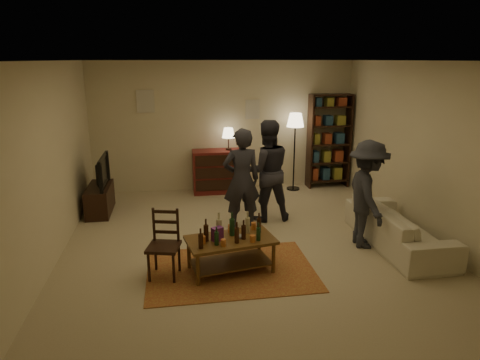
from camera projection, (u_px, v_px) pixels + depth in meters
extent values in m
plane|color=#C6B793|center=(249.00, 244.00, 6.53)|extent=(6.00, 6.00, 0.00)
plane|color=beige|center=(224.00, 126.00, 9.02)|extent=(5.50, 0.00, 5.50)
plane|color=beige|center=(49.00, 165.00, 5.75)|extent=(0.00, 6.00, 6.00)
plane|color=beige|center=(425.00, 151.00, 6.58)|extent=(0.00, 6.00, 6.00)
plane|color=beige|center=(318.00, 243.00, 3.31)|extent=(5.50, 0.00, 5.50)
plane|color=white|center=(250.00, 61.00, 5.80)|extent=(6.00, 6.00, 0.00)
cube|color=beige|center=(145.00, 101.00, 8.60)|extent=(0.35, 0.03, 0.45)
cube|color=beige|center=(253.00, 109.00, 8.99)|extent=(0.30, 0.03, 0.40)
cube|color=#9A3C21|center=(231.00, 270.00, 5.70)|extent=(2.20, 1.50, 0.01)
cube|color=brown|center=(231.00, 240.00, 5.58)|extent=(1.23, 0.81, 0.04)
cube|color=brown|center=(231.00, 262.00, 5.67)|extent=(1.11, 0.70, 0.02)
cylinder|color=brown|center=(198.00, 271.00, 5.26)|extent=(0.05, 0.05, 0.42)
cylinder|color=brown|center=(273.00, 258.00, 5.58)|extent=(0.05, 0.05, 0.42)
cylinder|color=brown|center=(189.00, 254.00, 5.71)|extent=(0.05, 0.05, 0.42)
cylinder|color=brown|center=(259.00, 243.00, 6.04)|extent=(0.05, 0.05, 0.42)
cylinder|color=#D06D30|center=(203.00, 240.00, 5.41)|extent=(0.07, 0.07, 0.10)
cylinder|color=#D06D30|center=(223.00, 243.00, 5.34)|extent=(0.07, 0.07, 0.09)
cylinder|color=#D06D30|center=(230.00, 229.00, 5.76)|extent=(0.07, 0.07, 0.11)
cylinder|color=#D06D30|center=(253.00, 239.00, 5.46)|extent=(0.07, 0.07, 0.09)
cylinder|color=#D06D30|center=(254.00, 226.00, 5.87)|extent=(0.07, 0.07, 0.10)
cube|color=#743084|center=(217.00, 233.00, 5.52)|extent=(0.17, 0.14, 0.18)
cylinder|color=gray|center=(240.00, 237.00, 5.60)|extent=(0.12, 0.12, 0.03)
cube|color=black|center=(164.00, 247.00, 5.43)|extent=(0.47, 0.47, 0.04)
cylinder|color=black|center=(149.00, 268.00, 5.35)|extent=(0.04, 0.04, 0.41)
cylinder|color=black|center=(174.00, 269.00, 5.33)|extent=(0.04, 0.04, 0.41)
cylinder|color=black|center=(156.00, 256.00, 5.66)|extent=(0.04, 0.04, 0.41)
cylinder|color=black|center=(179.00, 257.00, 5.63)|extent=(0.04, 0.04, 0.41)
cube|color=black|center=(166.00, 224.00, 5.52)|extent=(0.31, 0.10, 0.47)
cube|color=black|center=(100.00, 199.00, 7.81)|extent=(0.40, 1.00, 0.50)
imported|color=black|center=(98.00, 171.00, 7.66)|extent=(0.13, 0.97, 0.56)
cube|color=maroon|center=(217.00, 171.00, 8.96)|extent=(1.00, 0.48, 0.90)
cube|color=black|center=(218.00, 185.00, 8.79)|extent=(0.92, 0.02, 0.22)
cube|color=black|center=(218.00, 173.00, 8.72)|extent=(0.92, 0.02, 0.22)
cube|color=black|center=(218.00, 161.00, 8.65)|extent=(0.92, 0.02, 0.22)
cylinder|color=black|center=(229.00, 149.00, 8.87)|extent=(0.12, 0.12, 0.04)
cylinder|color=black|center=(228.00, 143.00, 8.84)|extent=(0.02, 0.02, 0.22)
cone|color=#FFE5B2|center=(228.00, 133.00, 8.78)|extent=(0.26, 0.26, 0.20)
cube|color=black|center=(310.00, 142.00, 9.18)|extent=(0.04, 0.34, 2.00)
cube|color=black|center=(348.00, 141.00, 9.31)|extent=(0.04, 0.34, 2.00)
cube|color=black|center=(327.00, 179.00, 9.47)|extent=(0.90, 0.34, 0.03)
cube|color=black|center=(328.00, 162.00, 9.36)|extent=(0.90, 0.34, 0.03)
cube|color=black|center=(329.00, 144.00, 9.25)|extent=(0.90, 0.34, 0.03)
cube|color=black|center=(330.00, 125.00, 9.15)|extent=(0.90, 0.34, 0.03)
cube|color=black|center=(331.00, 107.00, 9.04)|extent=(0.90, 0.34, 0.03)
cube|color=black|center=(332.00, 95.00, 8.97)|extent=(0.90, 0.34, 0.03)
cube|color=#993C21|center=(314.00, 174.00, 9.39)|extent=(0.12, 0.22, 0.26)
cube|color=navy|center=(325.00, 173.00, 9.43)|extent=(0.15, 0.22, 0.26)
cube|color=olive|center=(337.00, 173.00, 9.47)|extent=(0.18, 0.22, 0.26)
cube|color=navy|center=(315.00, 156.00, 9.28)|extent=(0.12, 0.22, 0.24)
cube|color=olive|center=(326.00, 156.00, 9.32)|extent=(0.15, 0.22, 0.24)
cube|color=#993C21|center=(338.00, 155.00, 9.36)|extent=(0.18, 0.22, 0.24)
cube|color=olive|center=(316.00, 139.00, 9.18)|extent=(0.12, 0.22, 0.22)
cube|color=#993C21|center=(327.00, 138.00, 9.21)|extent=(0.15, 0.22, 0.22)
cube|color=navy|center=(339.00, 138.00, 9.25)|extent=(0.18, 0.22, 0.22)
cube|color=#993C21|center=(317.00, 120.00, 9.07)|extent=(0.12, 0.22, 0.20)
cube|color=navy|center=(328.00, 120.00, 9.11)|extent=(0.15, 0.22, 0.20)
cube|color=olive|center=(340.00, 120.00, 9.15)|extent=(0.18, 0.22, 0.20)
cube|color=navy|center=(318.00, 102.00, 8.96)|extent=(0.12, 0.22, 0.18)
cube|color=olive|center=(329.00, 102.00, 9.00)|extent=(0.15, 0.22, 0.18)
cube|color=#993C21|center=(341.00, 101.00, 9.04)|extent=(0.18, 0.22, 0.18)
cylinder|color=black|center=(293.00, 189.00, 9.27)|extent=(0.28, 0.28, 0.03)
cylinder|color=black|center=(294.00, 156.00, 9.07)|extent=(0.03, 0.03, 1.45)
cone|color=#FFE5B2|center=(295.00, 120.00, 8.86)|extent=(0.36, 0.36, 0.28)
imported|color=beige|center=(398.00, 226.00, 6.40)|extent=(0.81, 2.08, 0.61)
imported|color=#25252C|center=(241.00, 180.00, 6.90)|extent=(0.64, 0.45, 1.68)
imported|color=#2A2932|center=(267.00, 171.00, 7.32)|extent=(0.87, 0.69, 1.75)
imported|color=#282930|center=(367.00, 195.00, 6.27)|extent=(0.72, 1.10, 1.61)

